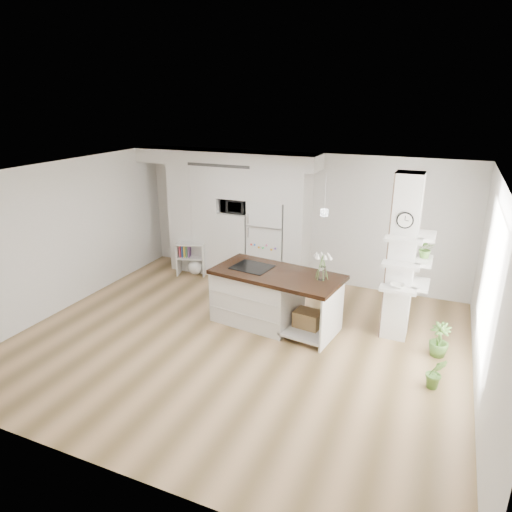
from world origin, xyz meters
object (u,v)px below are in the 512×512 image
Objects in this scene: kitchen_island at (264,295)px; floor_plant_a at (436,373)px; refrigerator at (269,240)px; bookshelf at (193,261)px.

kitchen_island is 4.84× the size of floor_plant_a.
bookshelf is at bearing -165.89° from refrigerator.
floor_plant_a is (3.52, -2.79, -0.64)m from refrigerator.
bookshelf reaches higher than floor_plant_a.
refrigerator is 2.04m from kitchen_island.
kitchen_island is (0.65, -1.90, -0.37)m from refrigerator.
bookshelf is 1.55× the size of floor_plant_a.
refrigerator reaches higher than bookshelf.
kitchen_island is at bearing -49.96° from bookshelf.
floor_plant_a is at bearing -9.12° from kitchen_island.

